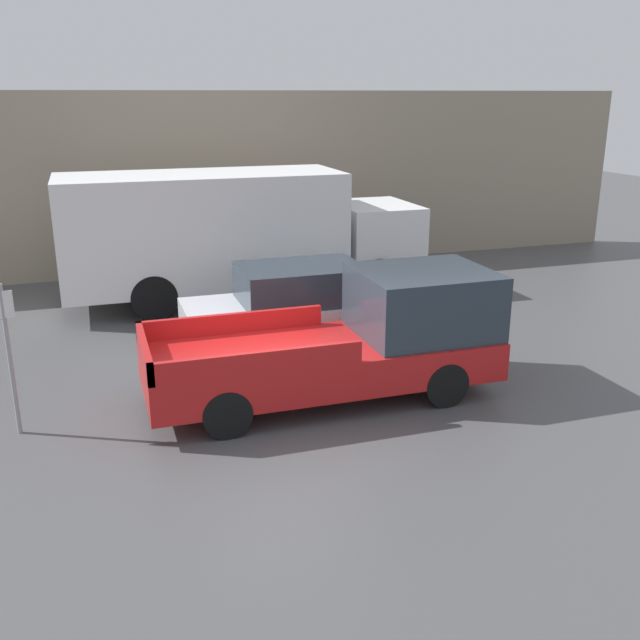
{
  "coord_description": "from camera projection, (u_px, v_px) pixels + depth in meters",
  "views": [
    {
      "loc": [
        -2.49,
        -10.07,
        4.86
      ],
      "look_at": [
        1.26,
        1.36,
        1.03
      ],
      "focal_mm": 40.0,
      "sensor_mm": 36.0,
      "label": 1
    }
  ],
  "objects": [
    {
      "name": "ground_plane",
      "position": [
        271.0,
        414.0,
        11.33
      ],
      "size": [
        60.0,
        60.0,
        0.0
      ],
      "primitive_type": "plane",
      "color": "#4C4C4F"
    },
    {
      "name": "delivery_truck",
      "position": [
        231.0,
        231.0,
        17.15
      ],
      "size": [
        8.65,
        2.56,
        3.1
      ],
      "color": "white",
      "rests_on": "ground"
    },
    {
      "name": "pickup_truck",
      "position": [
        357.0,
        340.0,
        11.84
      ],
      "size": [
        5.77,
        2.1,
        2.05
      ],
      "color": "red",
      "rests_on": "ground"
    },
    {
      "name": "car",
      "position": [
        297.0,
        305.0,
        14.26
      ],
      "size": [
        4.39,
        1.94,
        1.62
      ],
      "color": "silver",
      "rests_on": "ground"
    },
    {
      "name": "parking_sign",
      "position": [
        9.0,
        351.0,
        10.3
      ],
      "size": [
        0.3,
        0.07,
        2.31
      ],
      "color": "gray",
      "rests_on": "ground"
    },
    {
      "name": "building_wall",
      "position": [
        179.0,
        184.0,
        19.64
      ],
      "size": [
        28.0,
        0.15,
        4.94
      ],
      "color": "gray",
      "rests_on": "ground"
    },
    {
      "name": "newspaper_box",
      "position": [
        330.0,
        245.0,
        21.2
      ],
      "size": [
        0.45,
        0.4,
        1.1
      ],
      "color": "red",
      "rests_on": "ground"
    }
  ]
}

